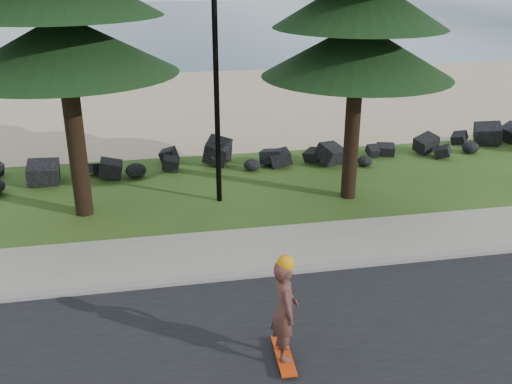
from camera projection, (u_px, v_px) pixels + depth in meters
ground at (238, 257)px, 12.50m from camera, size 160.00×160.00×0.00m
kerb at (245, 275)px, 11.66m from camera, size 160.00×0.20×0.10m
sidewalk at (237, 251)px, 12.67m from camera, size 160.00×2.00×0.08m
beach_sand at (187, 103)px, 25.67m from camera, size 160.00×15.00×0.01m
ocean at (160, 21)px, 58.83m from camera, size 160.00×58.00×0.01m
seawall_boulders at (209, 170)px, 17.59m from camera, size 60.00×2.40×1.10m
lamp_post at (215, 44)px, 13.83m from camera, size 0.25×0.14×8.14m
skateboarder at (285, 310)px, 8.91m from camera, size 0.44×1.04×1.92m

